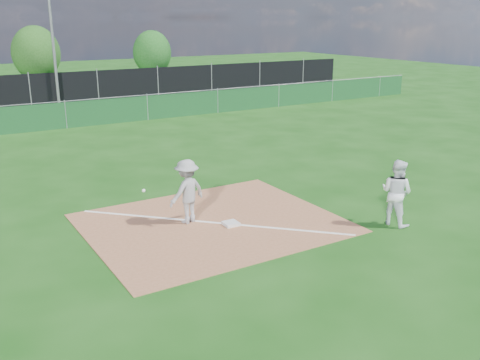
% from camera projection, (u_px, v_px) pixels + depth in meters
% --- Properties ---
extents(ground, '(90.00, 90.00, 0.00)m').
position_uv_depth(ground, '(100.00, 150.00, 20.63)').
color(ground, '#12430E').
rests_on(ground, ground).
extents(infield_dirt, '(6.00, 5.00, 0.02)m').
position_uv_depth(infield_dirt, '(212.00, 223.00, 13.29)').
color(infield_dirt, '#915A3A').
rests_on(infield_dirt, ground).
extents(foul_line, '(5.01, 5.01, 0.01)m').
position_uv_depth(foul_line, '(212.00, 222.00, 13.29)').
color(foul_line, white).
rests_on(foul_line, infield_dirt).
extents(green_fence, '(44.00, 0.05, 1.20)m').
position_uv_depth(green_fence, '(66.00, 115.00, 24.54)').
color(green_fence, '#103E1B').
rests_on(green_fence, ground).
extents(black_fence, '(46.00, 0.04, 1.80)m').
position_uv_depth(black_fence, '(30.00, 90.00, 30.97)').
color(black_fence, black).
rests_on(black_fence, ground).
extents(parking_lot, '(46.00, 9.00, 0.01)m').
position_uv_depth(parking_lot, '(16.00, 95.00, 35.31)').
color(parking_lot, black).
rests_on(parking_lot, ground).
extents(light_pole, '(0.16, 0.16, 8.00)m').
position_uv_depth(light_pole, '(52.00, 34.00, 30.57)').
color(light_pole, slate).
rests_on(light_pole, ground).
extents(first_base, '(0.37, 0.37, 0.07)m').
position_uv_depth(first_base, '(231.00, 224.00, 13.13)').
color(first_base, silver).
rests_on(first_base, infield_dirt).
extents(play_at_first, '(1.85, 0.86, 1.60)m').
position_uv_depth(play_at_first, '(187.00, 191.00, 13.11)').
color(play_at_first, '#A4A4A6').
rests_on(play_at_first, infield_dirt).
extents(runner, '(0.78, 0.91, 1.65)m').
position_uv_depth(runner, '(396.00, 192.00, 13.02)').
color(runner, white).
rests_on(runner, ground).
extents(car_mid, '(4.25, 2.16, 1.34)m').
position_uv_depth(car_mid, '(32.00, 85.00, 34.91)').
color(car_mid, black).
rests_on(car_mid, parking_lot).
extents(car_right, '(4.32, 2.51, 1.18)m').
position_uv_depth(car_right, '(102.00, 83.00, 36.62)').
color(car_right, black).
rests_on(car_right, parking_lot).
extents(tree_mid, '(3.67, 3.67, 4.35)m').
position_uv_depth(tree_mid, '(36.00, 53.00, 41.57)').
color(tree_mid, '#382316').
rests_on(tree_mid, ground).
extents(tree_right, '(3.27, 3.27, 3.88)m').
position_uv_depth(tree_right, '(152.00, 53.00, 46.03)').
color(tree_right, '#382316').
rests_on(tree_right, ground).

